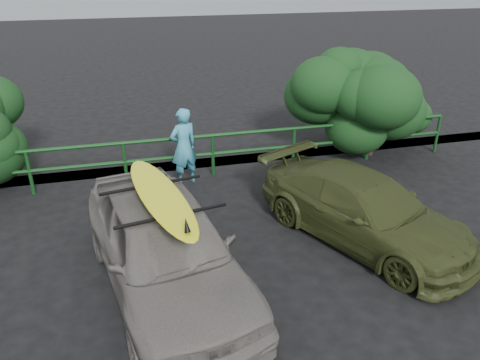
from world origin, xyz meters
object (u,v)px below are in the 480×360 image
(sedan, at_px, (165,247))
(man, at_px, (184,147))
(guardrail, at_px, (170,159))
(surfboard, at_px, (161,195))
(olive_vehicle, at_px, (364,209))

(sedan, distance_m, man, 3.84)
(guardrail, relative_size, surfboard, 5.08)
(guardrail, distance_m, man, 0.52)
(man, bearing_deg, surfboard, 56.46)
(olive_vehicle, height_order, man, man)
(man, bearing_deg, sedan, 56.46)
(sedan, height_order, man, man)
(guardrail, distance_m, olive_vehicle, 4.58)
(guardrail, bearing_deg, sedan, -97.46)
(olive_vehicle, distance_m, surfboard, 3.78)
(guardrail, bearing_deg, man, -36.80)
(sedan, bearing_deg, surfboard, 0.00)
(olive_vehicle, bearing_deg, guardrail, 107.25)
(surfboard, bearing_deg, man, 66.98)
(sedan, relative_size, man, 2.56)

